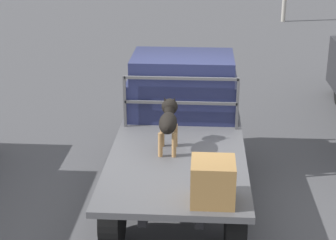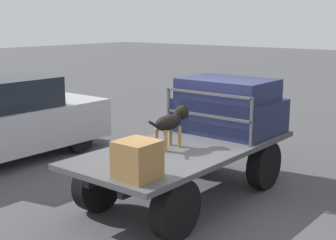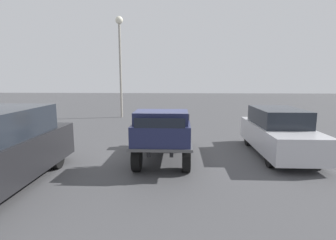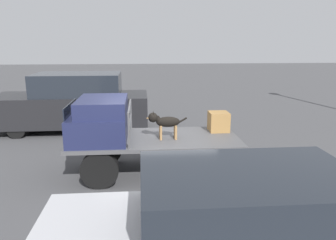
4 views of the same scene
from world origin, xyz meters
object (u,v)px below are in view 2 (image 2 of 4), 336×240
Objects in this scene: flatbed_truck at (186,161)px; parked_sedan at (1,121)px; dog at (172,121)px; cargo_crate at (137,160)px.

parked_sedan is at bearing 99.65° from flatbed_truck.
dog is at bearing -85.07° from parked_sedan.
flatbed_truck is 8.15× the size of cargo_crate.
cargo_crate is at bearing -164.50° from flatbed_truck.
parked_sedan is (-0.70, 4.15, 0.22)m from flatbed_truck.
flatbed_truck is at bearing -82.57° from parked_sedan.
dog is 0.22× the size of parked_sedan.
parked_sedan is at bearing 83.68° from dog.
dog is (-0.20, 0.13, 0.67)m from flatbed_truck.
cargo_crate is at bearing -171.32° from dog.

